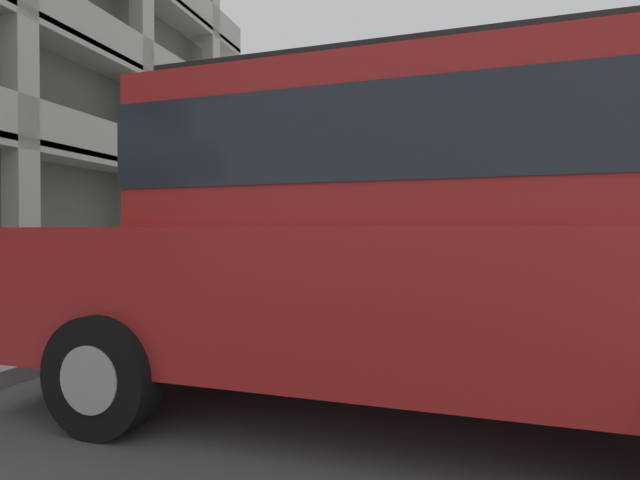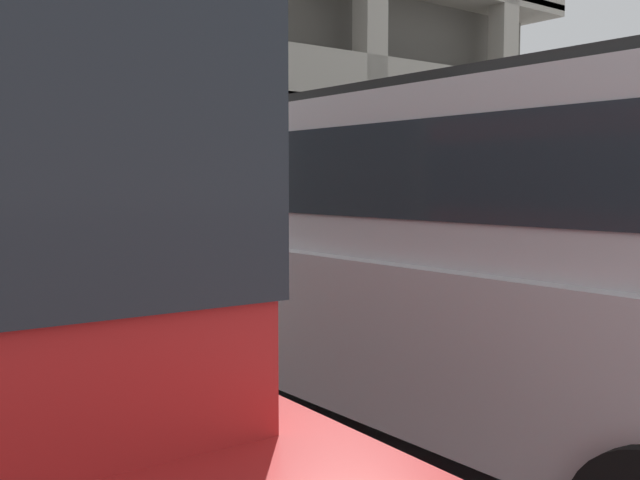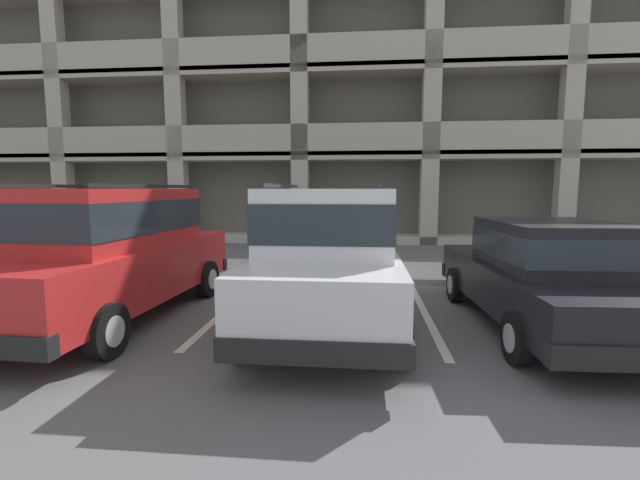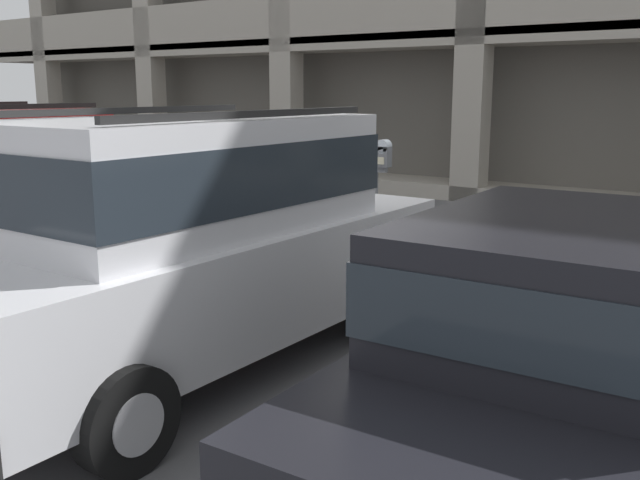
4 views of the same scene
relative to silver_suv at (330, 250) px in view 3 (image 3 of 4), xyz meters
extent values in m
cube|color=#565659|center=(-0.14, 2.45, -1.14)|extent=(80.00, 80.00, 0.10)
cube|color=#ADA89E|center=(-0.14, 3.75, -1.03)|extent=(40.00, 2.20, 0.12)
cube|color=#606060|center=(-8.14, 3.75, -0.97)|extent=(0.03, 2.16, 0.00)
cube|color=#606060|center=(-4.14, 3.75, -0.97)|extent=(0.03, 2.16, 0.00)
cube|color=#606060|center=(-0.14, 3.75, -0.97)|extent=(0.03, 2.16, 0.00)
cube|color=#606060|center=(3.86, 3.75, -0.97)|extent=(0.03, 2.16, 0.00)
cube|color=silver|center=(-4.96, 1.05, -1.08)|extent=(0.12, 4.80, 0.01)
cube|color=silver|center=(-1.74, 1.05, -1.08)|extent=(0.12, 4.80, 0.01)
cube|color=silver|center=(1.47, 1.05, -1.08)|extent=(0.12, 4.80, 0.01)
cube|color=silver|center=(4.68, 1.05, -1.08)|extent=(0.12, 4.80, 0.01)
cube|color=silver|center=(0.00, 0.02, -0.36)|extent=(1.85, 4.70, 0.80)
cube|color=silver|center=(0.00, -0.03, 0.46)|extent=(1.63, 2.92, 0.84)
cube|color=#232B33|center=(0.00, -0.03, 0.48)|extent=(1.65, 2.94, 0.46)
cube|color=black|center=(-0.01, 2.33, -0.64)|extent=(1.88, 0.17, 0.24)
cube|color=black|center=(0.01, -2.29, -0.64)|extent=(1.88, 0.17, 0.24)
cube|color=silver|center=(0.56, 2.38, -0.28)|extent=(0.24, 0.03, 0.14)
cube|color=silver|center=(-0.58, 2.38, -0.28)|extent=(0.24, 0.03, 0.14)
cylinder|color=black|center=(0.90, 1.48, -0.76)|extent=(0.20, 0.66, 0.66)
cylinder|color=#B2B2B7|center=(0.90, 1.48, -0.76)|extent=(0.22, 0.36, 0.36)
cylinder|color=black|center=(-0.91, 1.48, -0.76)|extent=(0.20, 0.66, 0.66)
cylinder|color=#B2B2B7|center=(-0.91, 1.48, -0.76)|extent=(0.22, 0.36, 0.36)
cylinder|color=black|center=(0.91, -1.43, -0.76)|extent=(0.20, 0.66, 0.66)
cylinder|color=#B2B2B7|center=(0.91, -1.43, -0.76)|extent=(0.22, 0.36, 0.36)
cylinder|color=black|center=(-0.90, -1.44, -0.76)|extent=(0.20, 0.66, 0.66)
cylinder|color=#B2B2B7|center=(-0.90, -1.44, -0.76)|extent=(0.22, 0.36, 0.36)
cube|color=black|center=(0.69, -0.03, 0.92)|extent=(0.06, 2.62, 0.05)
cube|color=black|center=(-0.69, -0.03, 0.92)|extent=(0.06, 2.62, 0.05)
cube|color=red|center=(-3.32, -0.10, -0.36)|extent=(2.04, 4.78, 0.80)
cube|color=red|center=(-3.32, -0.15, 0.46)|extent=(1.75, 2.98, 0.84)
cube|color=#232B33|center=(-3.32, -0.15, 0.48)|extent=(1.77, 3.01, 0.46)
cube|color=black|center=(-3.22, 2.21, -0.64)|extent=(1.88, 0.24, 0.24)
cube|color=silver|center=(-2.65, 2.24, -0.28)|extent=(0.24, 0.04, 0.14)
cube|color=silver|center=(-3.79, 2.29, -0.28)|extent=(0.24, 0.04, 0.14)
cylinder|color=black|center=(-2.36, 1.32, -0.76)|extent=(0.23, 0.67, 0.66)
cylinder|color=#B2B2B7|center=(-2.36, 1.32, -0.76)|extent=(0.24, 0.37, 0.36)
cylinder|color=black|center=(-4.16, 1.40, -0.76)|extent=(0.23, 0.67, 0.66)
cylinder|color=#B2B2B7|center=(-4.16, 1.40, -0.76)|extent=(0.24, 0.37, 0.36)
cylinder|color=black|center=(-2.48, -1.59, -0.76)|extent=(0.23, 0.67, 0.66)
cylinder|color=#B2B2B7|center=(-2.48, -1.59, -0.76)|extent=(0.24, 0.37, 0.36)
cube|color=black|center=(-2.64, -0.18, 0.92)|extent=(0.16, 2.62, 0.05)
cube|color=black|center=(-4.01, -0.12, 0.92)|extent=(0.16, 2.62, 0.05)
cube|color=black|center=(2.98, 0.10, -0.49)|extent=(1.87, 4.46, 0.60)
cube|color=black|center=(2.99, -0.20, 0.13)|extent=(1.57, 2.04, 0.64)
cube|color=#232B33|center=(2.99, -0.20, 0.15)|extent=(1.60, 2.06, 0.35)
cube|color=black|center=(2.89, 2.25, -0.67)|extent=(1.74, 0.23, 0.24)
cube|color=silver|center=(3.42, 2.32, -0.43)|extent=(0.24, 0.04, 0.14)
cube|color=silver|center=(2.36, 2.28, -0.43)|extent=(0.24, 0.04, 0.14)
cylinder|color=black|center=(3.76, 1.49, -0.79)|extent=(0.18, 0.61, 0.60)
cylinder|color=#B2B2B7|center=(3.76, 1.49, -0.79)|extent=(0.19, 0.34, 0.33)
cylinder|color=black|center=(2.09, 1.43, -0.79)|extent=(0.18, 0.61, 0.60)
cylinder|color=#B2B2B7|center=(2.09, 1.43, -0.79)|extent=(0.19, 0.34, 0.33)
cylinder|color=black|center=(2.20, -1.30, -0.79)|extent=(0.18, 0.61, 0.60)
cylinder|color=#B2B2B7|center=(2.20, -1.30, -0.79)|extent=(0.19, 0.34, 0.33)
cylinder|color=#595B60|center=(-0.02, 2.80, -0.38)|extent=(0.07, 0.07, 1.18)
cube|color=#595B60|center=(-0.02, 2.80, 0.24)|extent=(0.28, 0.06, 0.06)
cube|color=#515459|center=(-0.12, 2.80, 0.38)|extent=(0.15, 0.11, 0.22)
cylinder|color=#9EA8B2|center=(-0.12, 2.80, 0.49)|extent=(0.15, 0.11, 0.15)
cube|color=#B7B293|center=(-0.12, 2.74, 0.34)|extent=(0.08, 0.01, 0.08)
cube|color=#515459|center=(0.08, 2.80, 0.38)|extent=(0.15, 0.11, 0.22)
cylinder|color=#9EA8B2|center=(0.08, 2.80, 0.49)|extent=(0.15, 0.11, 0.15)
cube|color=#B7B293|center=(0.08, 2.74, 0.34)|extent=(0.08, 0.01, 0.08)
cylinder|color=#47474C|center=(-6.44, 2.83, -0.43)|extent=(0.07, 0.07, 1.07)
cube|color=#47474C|center=(-6.44, 2.83, 0.13)|extent=(0.28, 0.06, 0.06)
cube|color=#424447|center=(-6.54, 2.83, 0.27)|extent=(0.15, 0.11, 0.22)
cylinder|color=#8C99A3|center=(-6.54, 2.83, 0.38)|extent=(0.15, 0.11, 0.15)
cube|color=#B7B293|center=(-6.54, 2.77, 0.23)|extent=(0.08, 0.01, 0.08)
cube|color=#424447|center=(-6.34, 2.83, 0.27)|extent=(0.15, 0.11, 0.22)
cylinder|color=#8C99A3|center=(-6.34, 2.83, 0.38)|extent=(0.15, 0.11, 0.15)
cube|color=#B7B293|center=(-6.34, 2.77, 0.23)|extent=(0.08, 0.01, 0.08)
cube|color=#5C5851|center=(-1.77, 14.66, 4.91)|extent=(31.36, 8.80, 12.00)
cube|color=#A8A093|center=(-1.77, 14.06, -0.94)|extent=(32.00, 10.00, 0.30)
cube|color=#A8A093|center=(-1.77, 14.06, 2.06)|extent=(32.00, 10.00, 0.30)
cube|color=#A8A093|center=(-1.77, 9.16, 2.61)|extent=(32.00, 0.20, 1.10)
cube|color=#A8A093|center=(-1.77, 14.06, 5.06)|extent=(32.00, 10.00, 0.30)
cube|color=#A8A093|center=(-1.77, 9.16, 5.61)|extent=(32.00, 0.20, 1.10)
cube|color=#A8A093|center=(-1.77, 14.06, 8.06)|extent=(32.00, 10.00, 0.30)
cube|color=#A8A093|center=(-10.92, 9.31, 4.91)|extent=(0.60, 0.50, 12.00)
cube|color=#A8A093|center=(-6.35, 9.31, 4.91)|extent=(0.60, 0.50, 12.00)
cube|color=#A8A093|center=(-1.77, 9.31, 4.91)|extent=(0.60, 0.50, 12.00)
cube|color=#A8A093|center=(2.80, 9.31, 4.91)|extent=(0.60, 0.50, 12.00)
cube|color=#A8A093|center=(7.37, 9.31, 4.91)|extent=(0.60, 0.50, 12.00)
camera|label=1|loc=(-6.42, -0.46, 0.01)|focal=28.00mm
camera|label=2|loc=(-3.18, -2.51, 0.43)|focal=40.00mm
camera|label=3|loc=(0.44, -6.13, 0.88)|focal=24.00mm
camera|label=4|loc=(3.99, -3.85, 1.09)|focal=40.00mm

